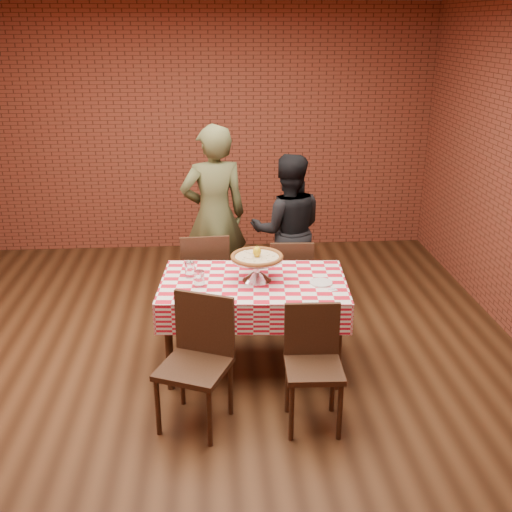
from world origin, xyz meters
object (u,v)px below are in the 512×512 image
at_px(table, 254,324).
at_px(chair_near_right, 314,371).
at_px(diner_olive, 214,216).
at_px(diner_black, 288,230).
at_px(water_glass_left, 199,279).
at_px(chair_far_right, 290,281).
at_px(water_glass_right, 190,270).
at_px(pizza_stand, 257,269).
at_px(pizza, 257,257).
at_px(chair_near_left, 194,367).
at_px(condiment_caddy, 257,259).
at_px(chair_far_left, 205,276).

xyz_separation_m(table, chair_near_right, (0.35, -0.84, 0.06)).
xyz_separation_m(table, diner_olive, (-0.30, 1.32, 0.52)).
distance_m(diner_olive, diner_black, 0.73).
relative_size(water_glass_left, diner_black, 0.08).
relative_size(chair_far_right, diner_olive, 0.48).
bearing_deg(water_glass_right, pizza_stand, -10.36).
xyz_separation_m(table, pizza, (0.03, 0.01, 0.57)).
bearing_deg(diner_olive, pizza_stand, 91.31).
xyz_separation_m(pizza, chair_near_left, (-0.49, -0.78, -0.49)).
height_order(table, chair_near_right, chair_near_right).
bearing_deg(table, pizza_stand, 27.98).
height_order(pizza, water_glass_left, pizza).
bearing_deg(water_glass_left, chair_far_right, 44.94).
distance_m(condiment_caddy, chair_near_right, 1.26).
relative_size(diner_olive, diner_black, 1.18).
distance_m(water_glass_left, water_glass_right, 0.20).
distance_m(condiment_caddy, chair_far_left, 0.77).
bearing_deg(chair_near_left, table, 82.27).
bearing_deg(pizza, diner_black, 72.16).
height_order(water_glass_right, chair_far_left, chair_far_left).
bearing_deg(pizza_stand, diner_olive, 103.93).
relative_size(pizza_stand, diner_black, 0.27).
distance_m(table, chair_far_right, 0.83).
height_order(table, pizza, pizza).
relative_size(water_glass_left, chair_far_right, 0.14).
bearing_deg(chair_far_right, pizza, 66.43).
bearing_deg(chair_far_left, pizza_stand, 113.95).
bearing_deg(water_glass_right, chair_far_right, 35.04).
xyz_separation_m(condiment_caddy, chair_far_left, (-0.45, 0.51, -0.36)).
relative_size(condiment_caddy, chair_far_right, 0.14).
bearing_deg(chair_near_left, diner_black, 89.49).
bearing_deg(chair_near_left, pizza, 81.25).
relative_size(chair_near_left, diner_olive, 0.52).
height_order(water_glass_right, diner_olive, diner_olive).
relative_size(water_glass_right, chair_near_right, 0.14).
bearing_deg(table, diner_olive, 102.62).
height_order(diner_olive, diner_black, diner_olive).
distance_m(pizza_stand, pizza, 0.10).
bearing_deg(diner_black, pizza, 74.50).
xyz_separation_m(water_glass_right, diner_olive, (0.20, 1.21, 0.07)).
relative_size(water_glass_right, diner_olive, 0.07).
bearing_deg(water_glass_right, condiment_caddy, 20.65).
bearing_deg(water_glass_right, chair_far_left, 81.85).
bearing_deg(chair_far_right, water_glass_left, 47.82).
bearing_deg(water_glass_left, water_glass_right, 112.75).
bearing_deg(water_glass_left, pizza, 11.11).
xyz_separation_m(chair_far_right, diner_olive, (-0.68, 0.59, 0.46)).
distance_m(table, chair_near_left, 0.90).
distance_m(water_glass_left, chair_near_right, 1.16).
xyz_separation_m(chair_near_right, chair_far_right, (0.03, 1.57, -0.00)).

